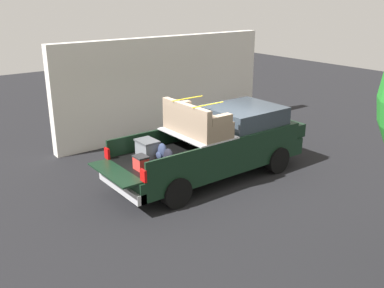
{
  "coord_description": "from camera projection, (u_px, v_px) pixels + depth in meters",
  "views": [
    {
      "loc": [
        -7.07,
        -8.51,
        4.85
      ],
      "look_at": [
        -0.6,
        0.0,
        1.1
      ],
      "focal_mm": 40.37,
      "sensor_mm": 36.0,
      "label": 1
    }
  ],
  "objects": [
    {
      "name": "ground_plane",
      "position": [
        209.0,
        177.0,
        12.03
      ],
      "size": [
        40.0,
        40.0,
        0.0
      ],
      "primitive_type": "plane",
      "color": "black"
    },
    {
      "name": "pickup_truck",
      "position": [
        219.0,
        142.0,
        11.92
      ],
      "size": [
        6.05,
        2.06,
        2.23
      ],
      "color": "black",
      "rests_on": "ground_plane"
    },
    {
      "name": "building_facade",
      "position": [
        166.0,
        86.0,
        15.36
      ],
      "size": [
        8.38,
        0.36,
        3.45
      ],
      "primitive_type": "cube",
      "color": "silver",
      "rests_on": "ground_plane"
    },
    {
      "name": "trash_can",
      "position": [
        248.0,
        114.0,
        16.41
      ],
      "size": [
        0.6,
        0.6,
        0.98
      ],
      "color": "#3F4C66",
      "rests_on": "ground_plane"
    }
  ]
}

